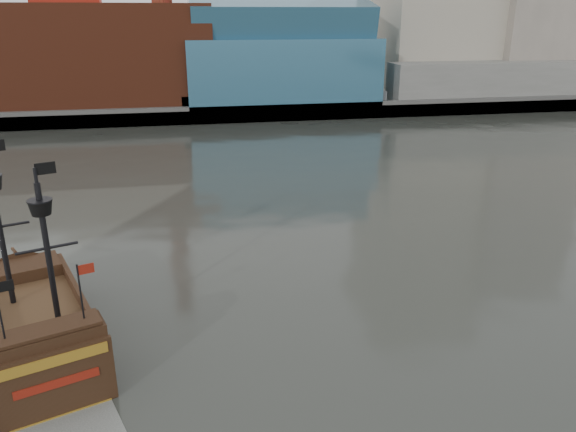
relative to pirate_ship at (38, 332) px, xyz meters
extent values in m
plane|color=#292B26|center=(14.05, -3.52, -1.00)|extent=(400.00, 400.00, 0.00)
cube|color=slate|center=(14.05, 88.48, 0.00)|extent=(220.00, 60.00, 2.00)
cube|color=#4C4C49|center=(14.05, 58.98, 0.30)|extent=(220.00, 1.00, 2.60)
cube|color=maroon|center=(-7.95, 68.48, 8.50)|extent=(42.00, 18.00, 15.00)
cube|color=#306380|center=(24.05, 66.48, 6.00)|extent=(30.00, 16.00, 10.00)
cube|color=slate|center=(62.05, 62.48, 4.00)|extent=(40.00, 6.00, 6.00)
cube|color=#306380|center=(24.05, 66.48, 14.00)|extent=(28.00, 14.94, 8.78)
cube|color=black|center=(-0.09, 0.25, -0.43)|extent=(8.28, 12.25, 2.45)
cube|color=#442B19|center=(-0.09, 0.25, 0.94)|extent=(7.45, 11.02, 0.28)
cube|color=black|center=(-1.63, 4.50, 1.27)|extent=(4.54, 3.49, 0.94)
cube|color=black|center=(1.58, -4.37, 1.64)|extent=(4.73, 2.94, 1.70)
cube|color=black|center=(1.87, -5.18, 0.13)|extent=(4.43, 1.79, 3.77)
cube|color=#9D711E|center=(1.92, -5.31, 1.64)|extent=(4.02, 1.51, 0.47)
cube|color=maroon|center=(1.92, -5.31, 0.61)|extent=(3.13, 1.19, 0.38)
cylinder|color=black|center=(-1.28, 1.32, 4.76)|extent=(0.34, 0.34, 7.36)
cylinder|color=black|center=(1.29, -1.06, 4.47)|extent=(0.34, 0.34, 6.79)
cone|color=black|center=(1.29, -1.06, 6.74)|extent=(1.33, 1.33, 0.66)
cube|color=black|center=(1.69, -0.92, 8.43)|extent=(0.81, 0.32, 0.52)
camera|label=1|loc=(7.44, -25.74, 14.71)|focal=35.00mm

